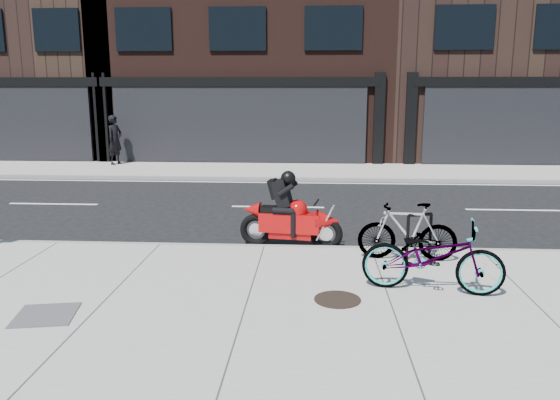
# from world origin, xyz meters

# --- Properties ---
(ground) EXTENTS (120.00, 120.00, 0.00)m
(ground) POSITION_xyz_m (0.00, 0.00, 0.00)
(ground) COLOR black
(ground) RESTS_ON ground
(sidewalk_near) EXTENTS (60.00, 6.00, 0.13)m
(sidewalk_near) POSITION_xyz_m (0.00, -5.00, 0.07)
(sidewalk_near) COLOR gray
(sidewalk_near) RESTS_ON ground
(sidewalk_far) EXTENTS (60.00, 3.50, 0.13)m
(sidewalk_far) POSITION_xyz_m (0.00, 7.75, 0.07)
(sidewalk_far) COLOR gray
(sidewalk_far) RESTS_ON ground
(building_midwest) EXTENTS (10.00, 10.00, 12.00)m
(building_midwest) POSITION_xyz_m (-12.00, 14.50, 6.00)
(building_midwest) COLOR black
(building_midwest) RESTS_ON ground
(building_mideast) EXTENTS (12.00, 10.00, 12.50)m
(building_mideast) POSITION_xyz_m (10.00, 14.50, 6.25)
(building_mideast) COLOR black
(building_mideast) RESTS_ON ground
(bike_rack) EXTENTS (0.47, 0.20, 0.82)m
(bike_rack) POSITION_xyz_m (2.74, -2.60, 0.61)
(bike_rack) COLOR black
(bike_rack) RESTS_ON sidewalk_near
(bicycle_front) EXTENTS (2.12, 1.05, 1.06)m
(bicycle_front) POSITION_xyz_m (2.65, -4.12, 0.66)
(bicycle_front) COLOR gray
(bicycle_front) RESTS_ON sidewalk_near
(bicycle_rear) EXTENTS (1.72, 0.63, 1.01)m
(bicycle_rear) POSITION_xyz_m (2.53, -2.65, 0.64)
(bicycle_rear) COLOR gray
(bicycle_rear) RESTS_ON sidewalk_near
(motorcycle) EXTENTS (2.03, 0.69, 1.52)m
(motorcycle) POSITION_xyz_m (0.56, -1.61, 0.62)
(motorcycle) COLOR black
(motorcycle) RESTS_ON ground
(pedestrian) EXTENTS (0.67, 0.80, 1.88)m
(pedestrian) POSITION_xyz_m (-6.69, 8.68, 1.07)
(pedestrian) COLOR black
(pedestrian) RESTS_ON sidewalk_far
(manhole_cover) EXTENTS (0.82, 0.82, 0.02)m
(manhole_cover) POSITION_xyz_m (1.27, -4.55, 0.14)
(manhole_cover) COLOR black
(manhole_cover) RESTS_ON sidewalk_near
(utility_grate) EXTENTS (0.88, 0.88, 0.02)m
(utility_grate) POSITION_xyz_m (-2.58, -5.32, 0.14)
(utility_grate) COLOR #555558
(utility_grate) RESTS_ON sidewalk_near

